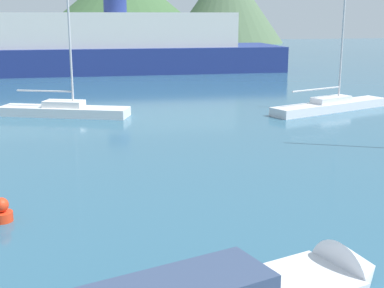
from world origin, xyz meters
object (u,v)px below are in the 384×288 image
sailboat_outer (64,109)px  buoy_marker (2,212)px  sailboat_inner (331,105)px  ferry_distant (116,46)px

sailboat_outer → buoy_marker: sailboat_outer is taller
sailboat_inner → ferry_distant: (-10.99, 26.36, 2.25)m
sailboat_inner → buoy_marker: 22.64m
sailboat_outer → sailboat_inner: bearing=14.8°
ferry_distant → buoy_marker: ferry_distant is taller
ferry_distant → buoy_marker: (-6.24, -41.04, -2.32)m
sailboat_inner → ferry_distant: ferry_distant is taller
sailboat_inner → sailboat_outer: size_ratio=0.88×
ferry_distant → sailboat_outer: bearing=-100.1°
ferry_distant → sailboat_inner: bearing=-66.4°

